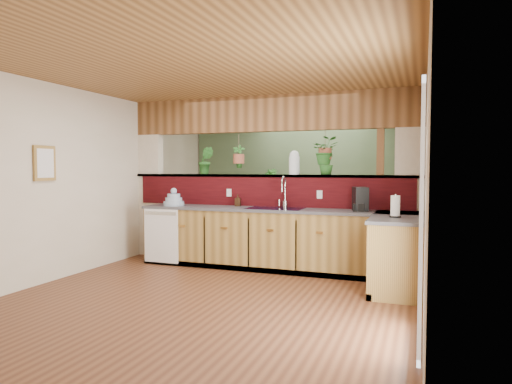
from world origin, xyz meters
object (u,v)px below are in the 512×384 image
(coffee_maker, at_px, (360,200))
(paper_towel, at_px, (395,207))
(faucet, at_px, (284,191))
(dish_stack, at_px, (174,200))
(glass_jar, at_px, (294,163))
(soap_dispenser, at_px, (238,200))
(shelving_console, at_px, (258,217))

(coffee_maker, distance_m, paper_towel, 0.83)
(faucet, relative_size, paper_towel, 1.69)
(dish_stack, relative_size, paper_towel, 1.14)
(faucet, xyz_separation_m, dish_stack, (-1.72, -0.25, -0.17))
(faucet, relative_size, dish_stack, 1.48)
(faucet, xyz_separation_m, coffee_maker, (1.13, -0.15, -0.10))
(dish_stack, bearing_deg, glass_jar, 14.53)
(soap_dispenser, height_order, coffee_maker, coffee_maker)
(paper_towel, bearing_deg, soap_dispenser, 160.92)
(coffee_maker, height_order, glass_jar, glass_jar)
(glass_jar, bearing_deg, coffee_maker, -19.53)
(dish_stack, xyz_separation_m, soap_dispenser, (0.97, 0.26, 0.01))
(dish_stack, height_order, glass_jar, glass_jar)
(faucet, bearing_deg, glass_jar, 66.38)
(faucet, relative_size, shelving_console, 0.34)
(dish_stack, relative_size, shelving_console, 0.23)
(coffee_maker, distance_m, shelving_console, 3.29)
(dish_stack, relative_size, coffee_maker, 0.97)
(dish_stack, height_order, paper_towel, same)
(shelving_console, bearing_deg, coffee_maker, -27.71)
(coffee_maker, xyz_separation_m, glass_jar, (-1.03, 0.37, 0.52))
(soap_dispenser, xyz_separation_m, paper_towel, (2.37, -0.82, 0.03))
(coffee_maker, xyz_separation_m, paper_towel, (0.50, -0.66, -0.02))
(soap_dispenser, bearing_deg, dish_stack, -165.07)
(coffee_maker, distance_m, glass_jar, 1.22)
(coffee_maker, height_order, paper_towel, coffee_maker)
(soap_dispenser, distance_m, glass_jar, 1.04)
(soap_dispenser, bearing_deg, faucet, -0.71)
(dish_stack, bearing_deg, faucet, 8.29)
(faucet, distance_m, coffee_maker, 1.15)
(faucet, relative_size, soap_dispenser, 2.55)
(coffee_maker, bearing_deg, paper_towel, -72.33)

